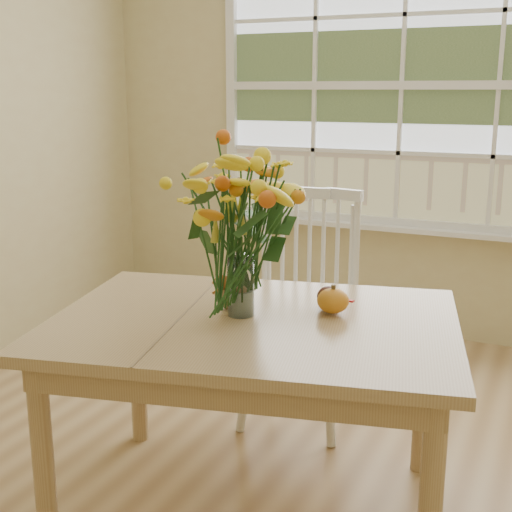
% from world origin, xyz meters
% --- Properties ---
extents(wall_back, '(4.00, 0.02, 2.70)m').
position_xyz_m(wall_back, '(0.00, 2.25, 1.35)').
color(wall_back, '#CEBC83').
rests_on(wall_back, floor).
extents(window, '(2.42, 0.12, 1.74)m').
position_xyz_m(window, '(0.00, 2.21, 1.53)').
color(window, silver).
rests_on(window, wall_back).
extents(dining_table, '(1.58, 1.28, 0.75)m').
position_xyz_m(dining_table, '(0.01, 0.10, 0.66)').
color(dining_table, tan).
rests_on(dining_table, floor).
extents(windsor_chair, '(0.54, 0.52, 1.06)m').
position_xyz_m(windsor_chair, '(-0.12, 0.92, 0.59)').
color(windsor_chair, white).
rests_on(windsor_chair, floor).
extents(flower_vase, '(0.45, 0.45, 0.54)m').
position_xyz_m(flower_vase, '(-0.05, 0.12, 1.07)').
color(flower_vase, white).
rests_on(flower_vase, dining_table).
extents(pumpkin, '(0.11, 0.11, 0.09)m').
position_xyz_m(pumpkin, '(0.24, 0.26, 0.79)').
color(pumpkin, orange).
rests_on(pumpkin, dining_table).
extents(turkey_figurine, '(0.12, 0.11, 0.12)m').
position_xyz_m(turkey_figurine, '(-0.09, 0.13, 0.80)').
color(turkey_figurine, '#CCB78C').
rests_on(turkey_figurine, dining_table).
extents(dark_gourd, '(0.13, 0.09, 0.08)m').
position_xyz_m(dark_gourd, '(0.21, 0.32, 0.79)').
color(dark_gourd, '#38160F').
rests_on(dark_gourd, dining_table).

